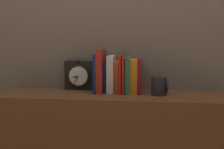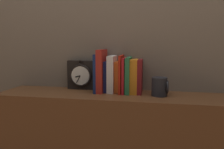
{
  "view_description": "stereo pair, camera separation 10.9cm",
  "coord_description": "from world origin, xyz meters",
  "px_view_note": "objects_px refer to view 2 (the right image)",
  "views": [
    {
      "loc": [
        0.12,
        -1.2,
        1.12
      ],
      "look_at": [
        0.0,
        0.0,
        0.96
      ],
      "focal_mm": 35.0,
      "sensor_mm": 36.0,
      "label": 1
    },
    {
      "loc": [
        0.23,
        -1.19,
        1.12
      ],
      "look_at": [
        0.0,
        0.0,
        0.96
      ],
      "focal_mm": 35.0,
      "sensor_mm": 36.0,
      "label": 2
    }
  ],
  "objects_px": {
    "book_slot5_red": "(121,74)",
    "book_slot8_orange": "(134,76)",
    "book_slot2_navy": "(107,76)",
    "book_slot0_navy": "(98,73)",
    "book_slot7_green": "(128,75)",
    "book_slot9_maroon": "(140,76)",
    "book_slot6_red": "(124,75)",
    "clock": "(82,75)",
    "mug": "(160,87)",
    "book_slot3_white": "(112,74)",
    "book_slot4_orange": "(118,77)",
    "book_slot1_red": "(102,71)"
  },
  "relations": [
    {
      "from": "book_slot7_green",
      "to": "book_slot6_red",
      "type": "bearing_deg",
      "value": -175.28
    },
    {
      "from": "book_slot0_navy",
      "to": "book_slot8_orange",
      "type": "distance_m",
      "value": 0.22
    },
    {
      "from": "book_slot0_navy",
      "to": "book_slot7_green",
      "type": "distance_m",
      "value": 0.18
    },
    {
      "from": "book_slot0_navy",
      "to": "book_slot5_red",
      "type": "relative_size",
      "value": 1.03
    },
    {
      "from": "book_slot6_red",
      "to": "book_slot8_orange",
      "type": "relative_size",
      "value": 1.04
    },
    {
      "from": "clock",
      "to": "book_slot6_red",
      "type": "height_order",
      "value": "book_slot6_red"
    },
    {
      "from": "book_slot3_white",
      "to": "book_slot5_red",
      "type": "relative_size",
      "value": 0.98
    },
    {
      "from": "book_slot7_green",
      "to": "book_slot3_white",
      "type": "bearing_deg",
      "value": 175.83
    },
    {
      "from": "clock",
      "to": "book_slot9_maroon",
      "type": "height_order",
      "value": "book_slot9_maroon"
    },
    {
      "from": "book_slot3_white",
      "to": "book_slot5_red",
      "type": "xyz_separation_m",
      "value": [
        0.06,
        -0.01,
        0.0
      ]
    },
    {
      "from": "book_slot3_white",
      "to": "book_slot8_orange",
      "type": "relative_size",
      "value": 1.1
    },
    {
      "from": "clock",
      "to": "book_slot9_maroon",
      "type": "xyz_separation_m",
      "value": [
        0.37,
        -0.04,
        0.01
      ]
    },
    {
      "from": "book_slot6_red",
      "to": "book_slot0_navy",
      "type": "bearing_deg",
      "value": -179.81
    },
    {
      "from": "book_slot0_navy",
      "to": "book_slot5_red",
      "type": "distance_m",
      "value": 0.14
    },
    {
      "from": "book_slot1_red",
      "to": "book_slot7_green",
      "type": "distance_m",
      "value": 0.16
    },
    {
      "from": "book_slot0_navy",
      "to": "book_slot6_red",
      "type": "distance_m",
      "value": 0.16
    },
    {
      "from": "book_slot3_white",
      "to": "mug",
      "type": "relative_size",
      "value": 2.1
    },
    {
      "from": "book_slot0_navy",
      "to": "book_slot6_red",
      "type": "bearing_deg",
      "value": 0.19
    },
    {
      "from": "book_slot0_navy",
      "to": "book_slot5_red",
      "type": "xyz_separation_m",
      "value": [
        0.14,
        0.0,
        -0.0
      ]
    },
    {
      "from": "clock",
      "to": "book_slot0_navy",
      "type": "height_order",
      "value": "book_slot0_navy"
    },
    {
      "from": "book_slot4_orange",
      "to": "book_slot8_orange",
      "type": "xyz_separation_m",
      "value": [
        0.1,
        -0.01,
        0.01
      ]
    },
    {
      "from": "book_slot4_orange",
      "to": "book_slot8_orange",
      "type": "height_order",
      "value": "book_slot8_orange"
    },
    {
      "from": "book_slot0_navy",
      "to": "book_slot4_orange",
      "type": "bearing_deg",
      "value": 9.68
    },
    {
      "from": "book_slot5_red",
      "to": "book_slot7_green",
      "type": "distance_m",
      "value": 0.04
    },
    {
      "from": "book_slot1_red",
      "to": "book_slot9_maroon",
      "type": "bearing_deg",
      "value": 1.94
    },
    {
      "from": "book_slot3_white",
      "to": "clock",
      "type": "bearing_deg",
      "value": 168.82
    },
    {
      "from": "book_slot5_red",
      "to": "clock",
      "type": "bearing_deg",
      "value": 169.19
    },
    {
      "from": "book_slot3_white",
      "to": "mug",
      "type": "bearing_deg",
      "value": -11.83
    },
    {
      "from": "book_slot7_green",
      "to": "book_slot8_orange",
      "type": "height_order",
      "value": "book_slot7_green"
    },
    {
      "from": "book_slot6_red",
      "to": "book_slot9_maroon",
      "type": "height_order",
      "value": "book_slot6_red"
    },
    {
      "from": "book_slot7_green",
      "to": "mug",
      "type": "relative_size",
      "value": 2.02
    },
    {
      "from": "book_slot8_orange",
      "to": "book_slot9_maroon",
      "type": "relative_size",
      "value": 1.0
    },
    {
      "from": "book_slot9_maroon",
      "to": "book_slot8_orange",
      "type": "bearing_deg",
      "value": -178.94
    },
    {
      "from": "book_slot3_white",
      "to": "book_slot4_orange",
      "type": "xyz_separation_m",
      "value": [
        0.03,
        0.01,
        -0.02
      ]
    },
    {
      "from": "book_slot7_green",
      "to": "book_slot9_maroon",
      "type": "distance_m",
      "value": 0.07
    },
    {
      "from": "clock",
      "to": "book_slot2_navy",
      "type": "relative_size",
      "value": 1.03
    },
    {
      "from": "book_slot7_green",
      "to": "book_slot0_navy",
      "type": "bearing_deg",
      "value": -179.22
    },
    {
      "from": "clock",
      "to": "mug",
      "type": "height_order",
      "value": "clock"
    },
    {
      "from": "book_slot0_navy",
      "to": "mug",
      "type": "relative_size",
      "value": 2.19
    },
    {
      "from": "book_slot4_orange",
      "to": "mug",
      "type": "height_order",
      "value": "book_slot4_orange"
    },
    {
      "from": "book_slot8_orange",
      "to": "book_slot3_white",
      "type": "bearing_deg",
      "value": 178.75
    },
    {
      "from": "book_slot1_red",
      "to": "book_slot8_orange",
      "type": "distance_m",
      "value": 0.19
    },
    {
      "from": "book_slot3_white",
      "to": "book_slot8_orange",
      "type": "height_order",
      "value": "book_slot3_white"
    },
    {
      "from": "book_slot2_navy",
      "to": "book_slot0_navy",
      "type": "bearing_deg",
      "value": -163.57
    },
    {
      "from": "clock",
      "to": "book_slot8_orange",
      "type": "xyz_separation_m",
      "value": [
        0.33,
        -0.04,
        0.01
      ]
    },
    {
      "from": "book_slot5_red",
      "to": "book_slot8_orange",
      "type": "bearing_deg",
      "value": 5.06
    },
    {
      "from": "book_slot5_red",
      "to": "book_slot8_orange",
      "type": "distance_m",
      "value": 0.08
    },
    {
      "from": "book_slot6_red",
      "to": "mug",
      "type": "height_order",
      "value": "book_slot6_red"
    },
    {
      "from": "book_slot5_red",
      "to": "book_slot7_green",
      "type": "height_order",
      "value": "book_slot5_red"
    },
    {
      "from": "book_slot0_navy",
      "to": "mug",
      "type": "distance_m",
      "value": 0.37
    }
  ]
}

